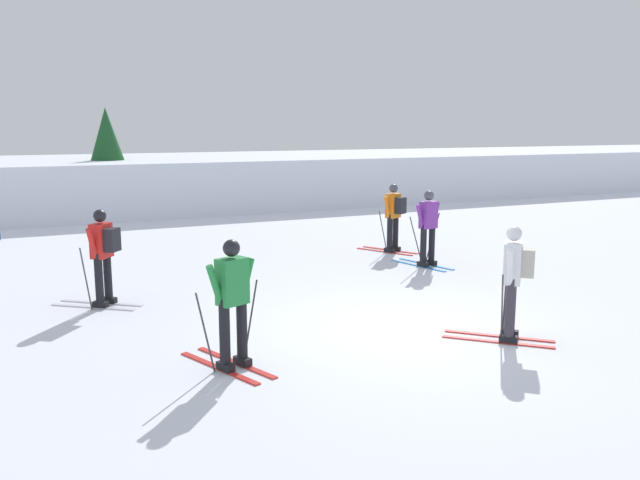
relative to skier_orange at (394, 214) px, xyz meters
name	(u,v)px	position (x,y,z in m)	size (l,w,h in m)	color
ground_plane	(397,331)	(-3.28, -5.51, -0.95)	(120.00, 120.00, 0.00)	silver
far_snow_ridge	(158,181)	(-3.28, 12.62, -0.01)	(80.00, 8.95, 1.88)	silver
skier_orange	(394,214)	(0.00, 0.00, 0.00)	(1.07, 1.59, 1.71)	red
skier_white	(513,278)	(-2.02, -6.61, 0.00)	(1.40, 1.38, 1.71)	red
skier_purple	(428,226)	(-0.19, -1.76, -0.04)	(0.98, 1.64, 1.71)	#237AC6
skier_red	(103,253)	(-7.17, -2.14, 0.00)	(1.49, 1.28, 1.71)	silver
skier_green	(232,300)	(-6.05, -5.96, -0.04)	(0.95, 1.63, 1.71)	red
conifer_far_left	(107,151)	(-5.35, 11.28, 1.25)	(1.97, 1.97, 3.78)	#513823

